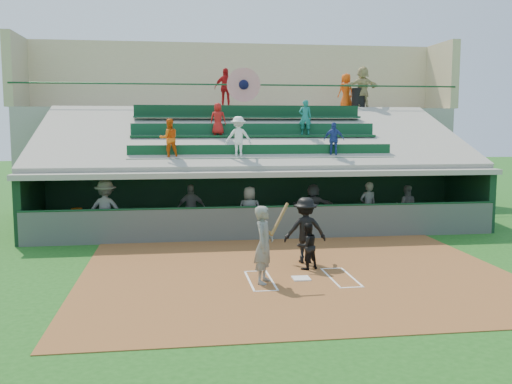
{
  "coord_description": "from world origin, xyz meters",
  "views": [
    {
      "loc": [
        -3.04,
        -13.53,
        3.84
      ],
      "look_at": [
        -0.64,
        3.5,
        1.8
      ],
      "focal_mm": 40.0,
      "sensor_mm": 36.0,
      "label": 1
    }
  ],
  "objects": [
    {
      "name": "white_table",
      "position": [
        -6.33,
        6.26,
        0.35
      ],
      "size": [
        0.71,
        0.54,
        0.62
      ],
      "primitive_type": "cube",
      "rotation": [
        0.0,
        0.0,
        0.02
      ],
      "color": "white",
      "rests_on": "dugout_floor"
    },
    {
      "name": "dugout_player_f",
      "position": [
        5.4,
        6.41,
        0.83
      ],
      "size": [
        0.93,
        0.83,
        1.57
      ],
      "primitive_type": "imported",
      "rotation": [
        0.0,
        0.0,
        2.78
      ],
      "color": "#60635E",
      "rests_on": "dugout_floor"
    },
    {
      "name": "home_plate",
      "position": [
        0.0,
        0.0,
        0.04
      ],
      "size": [
        0.43,
        0.43,
        0.03
      ],
      "primitive_type": "cube",
      "color": "white",
      "rests_on": "dirt_slab"
    },
    {
      "name": "dugout_player_c",
      "position": [
        -0.57,
        5.56,
        0.89
      ],
      "size": [
        0.94,
        0.72,
        1.71
      ],
      "primitive_type": "imported",
      "rotation": [
        0.0,
        0.0,
        2.92
      ],
      "color": "#595C57",
      "rests_on": "dugout_floor"
    },
    {
      "name": "grandstand",
      "position": [
        -0.01,
        10.51,
        2.26
      ],
      "size": [
        20.4,
        10.4,
        7.8
      ],
      "color": "#4F544F",
      "rests_on": "ground"
    },
    {
      "name": "concourse_staff_b",
      "position": [
        4.97,
        12.87,
        5.42
      ],
      "size": [
        0.92,
        0.75,
        1.63
      ],
      "primitive_type": "imported",
      "rotation": [
        0.0,
        0.0,
        3.48
      ],
      "color": "#DE4A0D",
      "rests_on": "concourse_slab"
    },
    {
      "name": "catcher",
      "position": [
        0.36,
        0.94,
        0.64
      ],
      "size": [
        0.73,
        0.65,
        1.24
      ],
      "primitive_type": "imported",
      "rotation": [
        0.0,
        0.0,
        3.51
      ],
      "color": "black",
      "rests_on": "dirt_slab"
    },
    {
      "name": "dugout_bench",
      "position": [
        -0.18,
        7.88,
        0.26
      ],
      "size": [
        14.32,
        5.08,
        0.45
      ],
      "primitive_type": "cube",
      "rotation": [
        0.0,
        0.0,
        -0.32
      ],
      "color": "#976436",
      "rests_on": "dugout_floor"
    },
    {
      "name": "ground",
      "position": [
        0.0,
        0.0,
        0.0
      ],
      "size": [
        100.0,
        100.0,
        0.0
      ],
      "primitive_type": "plane",
      "color": "#195116",
      "rests_on": "ground"
    },
    {
      "name": "concourse_staff_c",
      "position": [
        5.57,
        12.24,
        5.55
      ],
      "size": [
        1.83,
        0.78,
        1.91
      ],
      "primitive_type": "imported",
      "rotation": [
        0.0,
        0.0,
        3.27
      ],
      "color": "tan",
      "rests_on": "concourse_slab"
    },
    {
      "name": "trash_bin",
      "position": [
        5.42,
        12.36,
        5.06
      ],
      "size": [
        0.61,
        0.61,
        0.92
      ],
      "primitive_type": "cylinder",
      "color": "black",
      "rests_on": "concourse_slab"
    },
    {
      "name": "dugout_player_e",
      "position": [
        3.79,
        6.01,
        0.92
      ],
      "size": [
        0.7,
        0.52,
        1.75
      ],
      "primitive_type": "imported",
      "rotation": [
        0.0,
        0.0,
        3.3
      ],
      "color": "#565954",
      "rests_on": "dugout_floor"
    },
    {
      "name": "batters_box_chalk",
      "position": [
        0.0,
        0.0,
        0.02
      ],
      "size": [
        2.65,
        1.85,
        0.01
      ],
      "color": "white",
      "rests_on": "dirt_slab"
    },
    {
      "name": "dugout_floor",
      "position": [
        0.0,
        6.75,
        0.02
      ],
      "size": [
        16.0,
        3.5,
        0.04
      ],
      "primitive_type": "cube",
      "color": "gray",
      "rests_on": "ground"
    },
    {
      "name": "water_cooler",
      "position": [
        -6.4,
        6.25,
        0.84
      ],
      "size": [
        0.36,
        0.36,
        0.36
      ],
      "primitive_type": "cylinder",
      "color": "#E35C0D",
      "rests_on": "white_table"
    },
    {
      "name": "dugout_player_b",
      "position": [
        -2.52,
        6.49,
        0.89
      ],
      "size": [
        1.04,
        0.51,
        1.71
      ],
      "primitive_type": "imported",
      "rotation": [
        0.0,
        0.0,
        3.04
      ],
      "color": "#5A5D58",
      "rests_on": "dugout_floor"
    },
    {
      "name": "dugout_player_d",
      "position": [
        1.97,
        6.86,
        0.86
      ],
      "size": [
        1.57,
        0.7,
        1.63
      ],
      "primitive_type": "imported",
      "rotation": [
        0.0,
        0.0,
        2.99
      ],
      "color": "#575A55",
      "rests_on": "dugout_floor"
    },
    {
      "name": "home_umpire",
      "position": [
        0.48,
        1.68,
        0.93
      ],
      "size": [
        1.18,
        0.69,
        1.82
      ],
      "primitive_type": "imported",
      "rotation": [
        0.0,
        0.0,
        3.13
      ],
      "color": "black",
      "rests_on": "dirt_slab"
    },
    {
      "name": "concourse_slab",
      "position": [
        0.0,
        13.5,
        2.3
      ],
      "size": [
        20.0,
        3.0,
        4.6
      ],
      "primitive_type": "cube",
      "color": "gray",
      "rests_on": "ground"
    },
    {
      "name": "batter_at_plate",
      "position": [
        -0.97,
        -0.21,
        0.97
      ],
      "size": [
        0.97,
        0.83,
        1.95
      ],
      "color": "#5E615C",
      "rests_on": "dirt_slab"
    },
    {
      "name": "dugout_player_a",
      "position": [
        -5.38,
        5.75,
        1.03
      ],
      "size": [
        1.36,
        0.89,
        1.97
      ],
      "primitive_type": "imported",
      "rotation": [
        0.0,
        0.0,
        3.01
      ],
      "color": "#5F625C",
      "rests_on": "dugout_floor"
    },
    {
      "name": "dirt_slab",
      "position": [
        0.0,
        0.5,
        0.01
      ],
      "size": [
        11.0,
        9.0,
        0.02
      ],
      "primitive_type": "cube",
      "color": "brown",
      "rests_on": "ground"
    },
    {
      "name": "concourse_staff_a",
      "position": [
        -0.73,
        12.6,
        5.49
      ],
      "size": [
        1.09,
        0.56,
        1.78
      ],
      "primitive_type": "imported",
      "rotation": [
        0.0,
        0.0,
        3.02
      ],
      "color": "#AD1315",
      "rests_on": "concourse_slab"
    }
  ]
}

